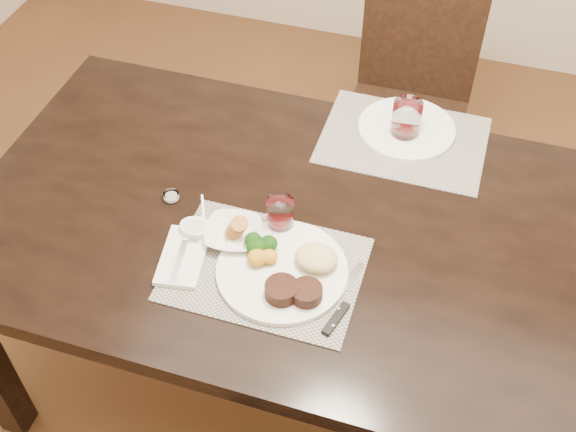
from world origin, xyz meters
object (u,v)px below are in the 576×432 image
(wine_glass_near, at_px, (280,215))
(cracker_bowl, at_px, (233,233))
(steak_knife, at_px, (339,310))
(far_plate, at_px, (407,128))
(chair_far, at_px, (410,95))
(dinner_plate, at_px, (288,270))

(wine_glass_near, bearing_deg, cracker_bowl, -143.79)
(steak_knife, relative_size, far_plate, 0.82)
(chair_far, distance_m, cracker_bowl, 1.11)
(steak_knife, distance_m, wine_glass_near, 0.30)
(steak_knife, relative_size, wine_glass_near, 2.46)
(dinner_plate, height_order, far_plate, dinner_plate)
(wine_glass_near, bearing_deg, dinner_plate, -65.98)
(dinner_plate, relative_size, wine_glass_near, 3.38)
(chair_far, xyz_separation_m, dinner_plate, (-0.11, -1.11, 0.27))
(steak_knife, distance_m, cracker_bowl, 0.33)
(dinner_plate, bearing_deg, far_plate, 71.88)
(dinner_plate, bearing_deg, wine_glass_near, 111.33)
(dinner_plate, xyz_separation_m, cracker_bowl, (-0.16, 0.07, 0.00))
(chair_far, xyz_separation_m, wine_glass_near, (-0.18, -0.96, 0.29))
(steak_knife, bearing_deg, chair_far, 106.74)
(dinner_plate, xyz_separation_m, steak_knife, (0.14, -0.06, -0.01))
(chair_far, bearing_deg, dinner_plate, -95.85)
(chair_far, xyz_separation_m, cracker_bowl, (-0.28, -1.04, 0.27))
(cracker_bowl, height_order, far_plate, cracker_bowl)
(dinner_plate, distance_m, far_plate, 0.63)
(cracker_bowl, height_order, wine_glass_near, wine_glass_near)
(chair_far, relative_size, cracker_bowl, 5.69)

